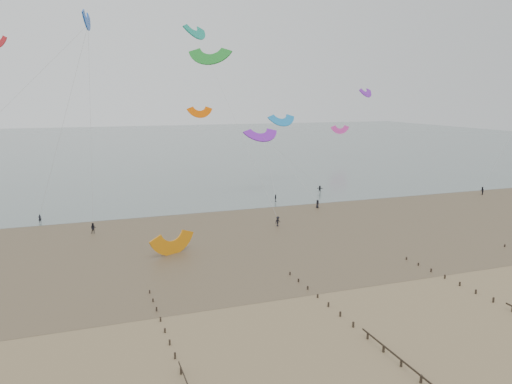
% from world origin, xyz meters
% --- Properties ---
extents(ground, '(500.00, 500.00, 0.00)m').
position_xyz_m(ground, '(0.00, 0.00, 0.00)').
color(ground, brown).
rests_on(ground, ground).
extents(sea_and_shore, '(500.00, 665.00, 0.03)m').
position_xyz_m(sea_and_shore, '(-4.08, 34.40, 0.01)').
color(sea_and_shore, '#475654').
rests_on(sea_and_shore, ground).
extents(kitesurfer_lead, '(0.63, 0.48, 1.57)m').
position_xyz_m(kitesurfer_lead, '(-28.15, 52.46, 0.78)').
color(kitesurfer_lead, black).
rests_on(kitesurfer_lead, ground).
extents(kitesurfers, '(120.96, 27.51, 1.89)m').
position_xyz_m(kitesurfers, '(17.96, 47.01, 0.89)').
color(kitesurfers, black).
rests_on(kitesurfers, ground).
extents(grounded_kite, '(7.91, 7.24, 3.51)m').
position_xyz_m(grounded_kite, '(-8.63, 25.87, 0.00)').
color(grounded_kite, orange).
rests_on(grounded_kite, ground).
extents(kites_airborne, '(233.65, 91.82, 36.05)m').
position_xyz_m(kites_airborne, '(-23.28, 86.96, 21.16)').
color(kites_airborne, '#F75B00').
rests_on(kites_airborne, ground).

